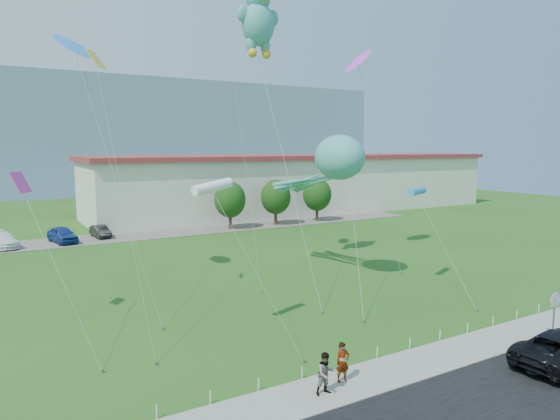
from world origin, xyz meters
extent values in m
plane|color=#275016|center=(0.00, 0.00, 0.00)|extent=(160.00, 160.00, 0.00)
cube|color=gray|center=(0.00, -2.75, 0.05)|extent=(80.00, 2.50, 0.10)
cube|color=#59544C|center=(0.00, 35.00, 0.03)|extent=(70.00, 6.00, 0.06)
cube|color=slate|center=(0.00, 120.00, 12.50)|extent=(160.00, 50.00, 25.00)
cube|color=beige|center=(26.00, 44.00, 3.80)|extent=(60.00, 14.00, 7.60)
cube|color=maroon|center=(26.00, 44.00, 7.90)|extent=(61.00, 15.00, 0.60)
cylinder|color=slate|center=(9.50, -4.20, 1.10)|extent=(0.07, 0.07, 2.20)
cylinder|color=red|center=(9.50, -4.20, 2.10)|extent=(0.76, 0.04, 0.76)
cylinder|color=white|center=(9.50, -4.22, 2.10)|extent=(0.80, 0.02, 0.80)
cylinder|color=white|center=(-9.00, -1.30, 0.25)|extent=(0.05, 0.05, 0.50)
cylinder|color=white|center=(-7.00, -1.30, 0.25)|extent=(0.05, 0.05, 0.50)
cylinder|color=white|center=(-5.00, -1.30, 0.25)|extent=(0.05, 0.05, 0.50)
cylinder|color=white|center=(-3.00, -1.30, 0.25)|extent=(0.05, 0.05, 0.50)
cylinder|color=white|center=(-1.00, -1.30, 0.25)|extent=(0.05, 0.05, 0.50)
cylinder|color=white|center=(1.00, -1.30, 0.25)|extent=(0.05, 0.05, 0.50)
cylinder|color=white|center=(3.00, -1.30, 0.25)|extent=(0.05, 0.05, 0.50)
cylinder|color=white|center=(5.00, -1.30, 0.25)|extent=(0.05, 0.05, 0.50)
cylinder|color=white|center=(7.00, -1.30, 0.25)|extent=(0.05, 0.05, 0.50)
cylinder|color=white|center=(9.00, -1.30, 0.25)|extent=(0.05, 0.05, 0.50)
cylinder|color=white|center=(11.00, -1.30, 0.25)|extent=(0.05, 0.05, 0.50)
cylinder|color=white|center=(13.00, -1.30, 0.25)|extent=(0.05, 0.05, 0.50)
cylinder|color=#3F2B19|center=(10.00, 34.00, 1.10)|extent=(0.36, 0.36, 2.20)
ellipsoid|color=#14380F|center=(10.00, 34.00, 3.40)|extent=(3.60, 3.60, 4.14)
cylinder|color=#3F2B19|center=(16.00, 34.00, 1.10)|extent=(0.36, 0.36, 2.20)
ellipsoid|color=#14380F|center=(16.00, 34.00, 3.40)|extent=(3.60, 3.60, 4.14)
cylinder|color=#3F2B19|center=(22.00, 34.00, 1.10)|extent=(0.36, 0.36, 2.20)
ellipsoid|color=#14380F|center=(22.00, 34.00, 3.40)|extent=(3.60, 3.60, 4.14)
imported|color=gray|center=(-1.85, -2.49, 0.90)|extent=(0.64, 0.48, 1.60)
imported|color=gray|center=(-3.02, -2.99, 0.91)|extent=(0.83, 0.67, 1.63)
imported|color=white|center=(-12.85, 34.87, 0.77)|extent=(3.19, 5.24, 1.42)
imported|color=navy|center=(-7.65, 34.76, 0.84)|extent=(2.76, 4.84, 1.55)
imported|color=black|center=(-3.90, 35.85, 0.67)|extent=(1.67, 3.82, 1.22)
ellipsoid|color=teal|center=(6.99, 9.63, 8.67)|extent=(3.04, 3.96, 3.04)
sphere|color=white|center=(6.45, 8.43, 8.99)|extent=(0.48, 0.48, 0.48)
sphere|color=white|center=(7.54, 8.43, 8.99)|extent=(0.48, 0.48, 0.48)
cylinder|color=slate|center=(3.36, 2.44, 0.08)|extent=(0.10, 0.10, 0.16)
cylinder|color=gray|center=(5.18, 5.53, 4.01)|extent=(3.67, 6.22, 7.72)
ellipsoid|color=teal|center=(3.54, 14.72, 17.93)|extent=(2.40, 2.04, 3.00)
ellipsoid|color=teal|center=(2.35, 14.72, 18.48)|extent=(0.83, 0.59, 1.16)
ellipsoid|color=teal|center=(4.74, 14.72, 18.48)|extent=(0.83, 0.59, 1.16)
ellipsoid|color=teal|center=(2.99, 14.72, 16.54)|extent=(0.74, 0.65, 1.20)
ellipsoid|color=teal|center=(4.10, 14.72, 16.54)|extent=(0.74, 0.65, 1.20)
sphere|color=gold|center=(2.99, 14.54, 15.90)|extent=(0.65, 0.65, 0.65)
sphere|color=gold|center=(4.10, 14.54, 15.90)|extent=(0.65, 0.65, 0.65)
cylinder|color=slate|center=(2.31, 4.78, 0.08)|extent=(0.10, 0.10, 0.16)
cylinder|color=gray|center=(2.93, 9.75, 7.94)|extent=(1.26, 9.96, 15.57)
cylinder|color=#2F87D6|center=(11.11, 6.48, 6.44)|extent=(0.50, 2.25, 0.87)
cylinder|color=slate|center=(10.19, 0.63, 0.08)|extent=(0.10, 0.10, 0.16)
cylinder|color=gray|center=(10.65, 3.55, 3.20)|extent=(0.94, 5.87, 6.10)
cone|color=#D436DA|center=(12.94, 15.23, 16.32)|extent=(1.80, 1.33, 1.33)
cylinder|color=slate|center=(12.40, 9.06, 0.08)|extent=(0.10, 0.10, 0.16)
cylinder|color=gray|center=(12.67, 12.15, 8.14)|extent=(0.57, 6.19, 15.96)
cube|color=gold|center=(-8.19, 11.09, 14.03)|extent=(1.29, 1.29, 0.86)
cylinder|color=slate|center=(-7.77, 2.93, 0.08)|extent=(0.10, 0.10, 0.16)
cylinder|color=gray|center=(-7.98, 7.01, 7.00)|extent=(0.45, 8.18, 13.69)
cylinder|color=slate|center=(1.21, 10.04, 0.08)|extent=(0.10, 0.10, 0.16)
cylinder|color=gray|center=(1.37, 13.20, 10.52)|extent=(0.34, 6.34, 20.73)
cone|color=blue|center=(-8.46, 16.38, 15.56)|extent=(1.80, 1.33, 1.33)
cylinder|color=slate|center=(-6.24, 6.88, 0.08)|extent=(0.10, 0.10, 0.16)
cylinder|color=gray|center=(-7.35, 11.63, 7.76)|extent=(2.24, 9.52, 15.21)
cylinder|color=white|center=(-4.37, 4.50, 7.50)|extent=(0.50, 2.25, 0.87)
cylinder|color=slate|center=(-2.12, -0.12, 0.08)|extent=(0.10, 0.10, 0.16)
cylinder|color=gray|center=(-3.25, 2.19, 3.73)|extent=(2.28, 4.65, 7.15)
cube|color=#F736A1|center=(-12.20, 9.62, 7.66)|extent=(1.29, 1.29, 0.86)
cylinder|color=slate|center=(-9.92, 3.34, 0.08)|extent=(0.10, 0.10, 0.16)
cylinder|color=gray|center=(-11.06, 6.48, 3.81)|extent=(2.31, 6.30, 7.32)
camera|label=1|loc=(-13.51, -17.50, 9.39)|focal=32.00mm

